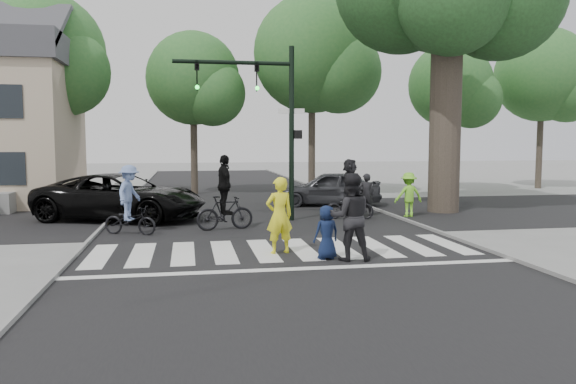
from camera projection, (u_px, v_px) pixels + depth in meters
The scene contains 22 objects.
ground at pixel (290, 258), 13.35m from camera, with size 120.00×120.00×0.00m, color gray.
road_stem at pixel (262, 226), 18.25m from camera, with size 10.00×70.00×0.01m, color black.
road_cross at pixel (252, 214), 21.19m from camera, with size 70.00×10.00×0.01m, color black.
curb_left at pixel (100, 229), 17.35m from camera, with size 0.10×70.00×0.10m, color gray.
curb_right at pixel (409, 221), 19.14m from camera, with size 0.10×70.00×0.10m, color gray.
crosswalk at pixel (285, 252), 14.00m from camera, with size 10.00×3.85×0.01m.
traffic_signal at pixel (267, 108), 19.13m from camera, with size 4.45×0.29×6.00m.
bg_tree_1 at pixel (49, 58), 26.38m from camera, with size 6.09×5.80×9.80m.
bg_tree_2 at pixel (198, 82), 28.80m from camera, with size 5.04×4.80×8.40m.
bg_tree_3 at pixel (319, 59), 28.45m from camera, with size 6.30×6.00×10.20m.
bg_tree_4 at pixel (456, 89), 30.80m from camera, with size 4.83×4.60×8.15m.
bg_tree_5 at pixel (549, 79), 32.36m from camera, with size 5.67×5.40×9.30m.
pedestrian_woman at pixel (279, 215), 13.79m from camera, with size 0.69×0.45×1.90m, color yellow.
pedestrian_child at pixel (327, 232), 13.13m from camera, with size 0.62×0.41×1.28m, color #101C3E.
pedestrian_adult at pixel (350, 217), 12.98m from camera, with size 0.99×0.77×2.04m, color black.
cyclist_left at pixel (130, 205), 16.56m from camera, with size 1.73×1.22×2.07m.
cyclist_mid at pixel (225, 199), 17.45m from camera, with size 1.86×1.16×2.35m.
cyclist_right at pixel (350, 192), 19.86m from camera, with size 1.79×1.66×2.15m.
car_suv at pixel (121, 197), 19.62m from camera, with size 2.72×5.91×1.64m, color black.
car_grey at pixel (329, 188), 24.07m from camera, with size 1.77×4.41×1.50m, color #313236.
bystander_hivis at pixel (409, 195), 20.50m from camera, with size 1.06×0.61×1.63m, color #7EDF30.
bystander_dark at pixel (366, 195), 20.77m from camera, with size 0.58×0.38×1.58m, color black.
Camera 1 is at (-2.37, -12.94, 2.77)m, focal length 35.00 mm.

